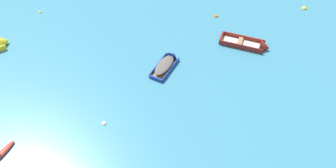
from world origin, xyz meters
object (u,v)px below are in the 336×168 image
(rowboat_maroon_center, at_px, (254,45))
(mooring_buoy_outer_edge, at_px, (304,9))
(mooring_buoy_trailing, at_px, (104,124))
(mooring_buoy_near_foreground, at_px, (40,13))
(rowboat_deep_blue_back_row_right, at_px, (168,62))
(mooring_buoy_midfield, at_px, (216,16))

(rowboat_maroon_center, distance_m, mooring_buoy_outer_edge, 7.83)
(mooring_buoy_outer_edge, bearing_deg, mooring_buoy_trailing, -130.60)
(mooring_buoy_trailing, bearing_deg, mooring_buoy_near_foreground, 131.61)
(rowboat_maroon_center, bearing_deg, mooring_buoy_near_foreground, 177.58)
(mooring_buoy_trailing, bearing_deg, rowboat_deep_blue_back_row_right, 64.79)
(mooring_buoy_outer_edge, xyz_separation_m, mooring_buoy_midfield, (-8.07, -2.87, 0.00))
(mooring_buoy_outer_edge, height_order, mooring_buoy_near_foreground, mooring_buoy_outer_edge)
(rowboat_maroon_center, height_order, mooring_buoy_trailing, rowboat_maroon_center)
(rowboat_maroon_center, relative_size, mooring_buoy_outer_edge, 9.28)
(rowboat_deep_blue_back_row_right, height_order, mooring_buoy_outer_edge, rowboat_deep_blue_back_row_right)
(mooring_buoy_outer_edge, bearing_deg, rowboat_maroon_center, -124.18)
(mooring_buoy_midfield, bearing_deg, mooring_buoy_near_foreground, -170.40)
(mooring_buoy_outer_edge, xyz_separation_m, mooring_buoy_near_foreground, (-24.40, -5.63, 0.00))
(rowboat_deep_blue_back_row_right, relative_size, mooring_buoy_trailing, 10.21)
(rowboat_maroon_center, relative_size, mooring_buoy_trailing, 12.79)
(mooring_buoy_outer_edge, relative_size, mooring_buoy_trailing, 1.38)
(mooring_buoy_near_foreground, bearing_deg, mooring_buoy_midfield, 9.60)
(rowboat_deep_blue_back_row_right, distance_m, mooring_buoy_outer_edge, 15.04)
(rowboat_maroon_center, bearing_deg, rowboat_deep_blue_back_row_right, -152.62)
(mooring_buoy_near_foreground, bearing_deg, mooring_buoy_trailing, -48.39)
(rowboat_deep_blue_back_row_right, distance_m, mooring_buoy_midfield, 7.81)
(mooring_buoy_midfield, distance_m, mooring_buoy_near_foreground, 16.56)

